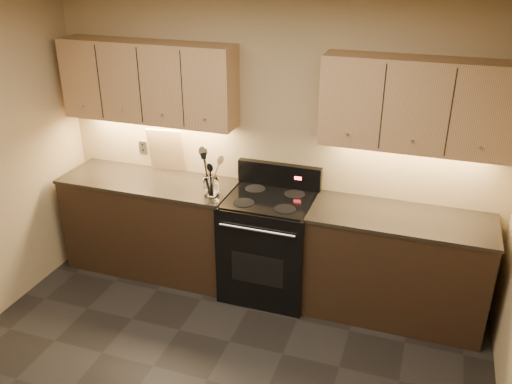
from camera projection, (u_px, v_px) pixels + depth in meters
ceiling at (147, 17)px, 2.49m from camera, size 4.00×4.00×0.00m
wall_back at (272, 144)px, 4.75m from camera, size 4.00×0.04×2.60m
counter_left at (152, 224)px, 5.17m from camera, size 1.62×0.62×0.93m
counter_right at (396, 266)px, 4.50m from camera, size 1.46×0.62×0.93m
stove at (269, 244)px, 4.80m from camera, size 0.76×0.68×1.14m
upper_cab_left at (148, 82)px, 4.73m from camera, size 1.60×0.30×0.70m
upper_cab_right at (417, 105)px, 4.07m from camera, size 1.44×0.30×0.70m
outlet_plate at (143, 147)px, 5.20m from camera, size 0.08×0.01×0.12m
utensil_crock at (211, 186)px, 4.64m from camera, size 0.17×0.17×0.17m
cutting_board at (166, 150)px, 5.07m from camera, size 0.35×0.15×0.43m
wooden_spoon at (208, 174)px, 4.61m from camera, size 0.17×0.16×0.34m
black_spoon at (211, 175)px, 4.62m from camera, size 0.10×0.16×0.32m
black_turner at (210, 174)px, 4.57m from camera, size 0.18×0.17×0.38m
steel_skimmer at (214, 173)px, 4.56m from camera, size 0.23×0.18×0.41m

